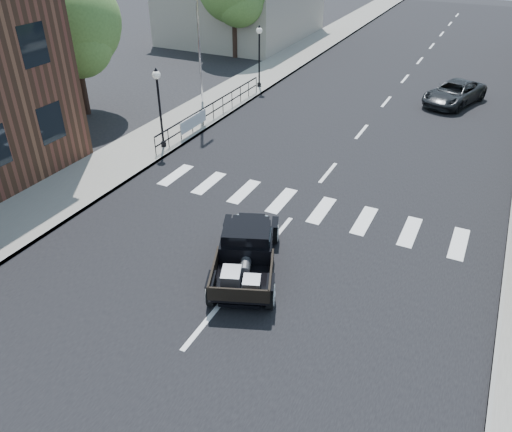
% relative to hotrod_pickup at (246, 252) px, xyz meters
% --- Properties ---
extents(ground, '(120.00, 120.00, 0.00)m').
position_rel_hotrod_pickup_xyz_m(ground, '(0.04, 0.41, -0.74)').
color(ground, black).
rests_on(ground, ground).
extents(road, '(14.00, 80.00, 0.02)m').
position_rel_hotrod_pickup_xyz_m(road, '(0.04, 15.41, -0.73)').
color(road, black).
rests_on(road, ground).
extents(road_markings, '(12.00, 60.00, 0.06)m').
position_rel_hotrod_pickup_xyz_m(road_markings, '(0.04, 10.41, -0.74)').
color(road_markings, silver).
rests_on(road_markings, ground).
extents(sidewalk_left, '(3.00, 80.00, 0.15)m').
position_rel_hotrod_pickup_xyz_m(sidewalk_left, '(-8.46, 15.41, -0.67)').
color(sidewalk_left, gray).
rests_on(sidewalk_left, ground).
extents(low_building_left, '(10.00, 12.00, 5.00)m').
position_rel_hotrod_pickup_xyz_m(low_building_left, '(-14.96, 28.41, 1.76)').
color(low_building_left, '#AAA18F').
rests_on(low_building_left, ground).
extents(railing, '(0.08, 10.00, 1.00)m').
position_rel_hotrod_pickup_xyz_m(railing, '(-7.26, 10.41, -0.09)').
color(railing, black).
rests_on(railing, sidewalk_left).
extents(banner, '(0.04, 2.20, 0.60)m').
position_rel_hotrod_pickup_xyz_m(banner, '(-7.18, 8.41, -0.29)').
color(banner, silver).
rests_on(banner, sidewalk_left).
extents(lamp_post_b, '(0.36, 0.36, 3.57)m').
position_rel_hotrod_pickup_xyz_m(lamp_post_b, '(-7.56, 6.41, 1.19)').
color(lamp_post_b, black).
rests_on(lamp_post_b, sidewalk_left).
extents(lamp_post_c, '(0.36, 0.36, 3.57)m').
position_rel_hotrod_pickup_xyz_m(lamp_post_c, '(-7.56, 16.41, 1.19)').
color(lamp_post_c, black).
rests_on(lamp_post_c, sidewalk_left).
extents(big_tree_near, '(4.89, 4.89, 7.19)m').
position_rel_hotrod_pickup_xyz_m(big_tree_near, '(-13.96, 8.41, 2.85)').
color(big_tree_near, '#4A7130').
rests_on(big_tree_near, ground).
extents(big_tree_far, '(5.08, 5.08, 7.46)m').
position_rel_hotrod_pickup_xyz_m(big_tree_far, '(-12.46, 22.41, 2.99)').
color(big_tree_far, '#4A7130').
rests_on(big_tree_far, ground).
extents(hotrod_pickup, '(3.43, 4.72, 1.49)m').
position_rel_hotrod_pickup_xyz_m(hotrod_pickup, '(0.00, 0.00, 0.00)').
color(hotrod_pickup, black).
rests_on(hotrod_pickup, ground).
extents(second_car, '(3.39, 4.91, 1.25)m').
position_rel_hotrod_pickup_xyz_m(second_car, '(3.46, 18.73, -0.12)').
color(second_car, black).
rests_on(second_car, ground).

